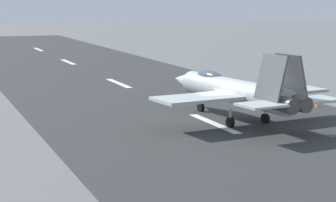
% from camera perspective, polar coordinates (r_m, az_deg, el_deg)
% --- Properties ---
extents(ground_plane, '(400.00, 400.00, 0.00)m').
position_cam_1_polar(ground_plane, '(48.06, 4.03, -2.00)').
color(ground_plane, slate).
extents(runway_strip, '(240.00, 26.00, 0.02)m').
position_cam_1_polar(runway_strip, '(48.05, 4.04, -1.99)').
color(runway_strip, '#303232').
rests_on(runway_strip, ground).
extents(fighter_jet, '(17.45, 14.38, 5.61)m').
position_cam_1_polar(fighter_jet, '(48.47, 6.02, 0.96)').
color(fighter_jet, '#AFB8B9').
rests_on(fighter_jet, ground).
extents(crew_person, '(0.67, 0.40, 1.57)m').
position_cam_1_polar(crew_person, '(63.36, 9.14, 1.35)').
color(crew_person, '#1E2338').
rests_on(crew_person, ground).
extents(marker_cone_mid, '(0.44, 0.44, 0.55)m').
position_cam_1_polar(marker_cone_mid, '(56.52, 13.36, -0.25)').
color(marker_cone_mid, orange).
rests_on(marker_cone_mid, ground).
extents(marker_cone_far, '(0.44, 0.44, 0.55)m').
position_cam_1_polar(marker_cone_far, '(73.60, 4.51, 2.12)').
color(marker_cone_far, orange).
rests_on(marker_cone_far, ground).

